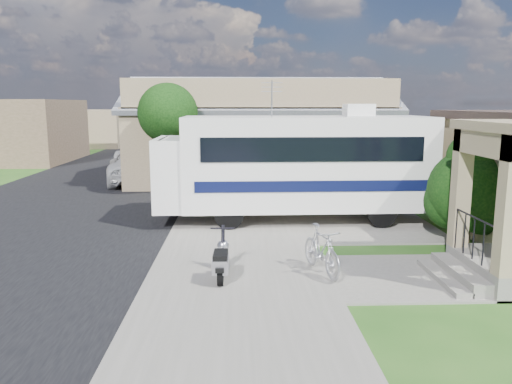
{
  "coord_description": "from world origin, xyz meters",
  "views": [
    {
      "loc": [
        -0.99,
        -11.28,
        3.75
      ],
      "look_at": [
        -0.5,
        2.5,
        1.3
      ],
      "focal_mm": 35.0,
      "sensor_mm": 36.0,
      "label": 1
    }
  ],
  "objects_px": {
    "bicycle": "(321,252)",
    "garden_hose": "(441,260)",
    "scooter": "(221,261)",
    "motorhome": "(296,163)",
    "van": "(149,149)",
    "pickup_truck": "(136,167)",
    "shrub": "(471,187)"
  },
  "relations": [
    {
      "from": "scooter",
      "to": "garden_hose",
      "type": "bearing_deg",
      "value": 11.9
    },
    {
      "from": "motorhome",
      "to": "pickup_truck",
      "type": "relative_size",
      "value": 1.59
    },
    {
      "from": "motorhome",
      "to": "garden_hose",
      "type": "bearing_deg",
      "value": -58.28
    },
    {
      "from": "van",
      "to": "garden_hose",
      "type": "distance_m",
      "value": 22.44
    },
    {
      "from": "scooter",
      "to": "bicycle",
      "type": "bearing_deg",
      "value": 8.46
    },
    {
      "from": "shrub",
      "to": "van",
      "type": "xyz_separation_m",
      "value": [
        -11.82,
        18.05,
        -0.57
      ]
    },
    {
      "from": "bicycle",
      "to": "van",
      "type": "height_order",
      "value": "van"
    },
    {
      "from": "scooter",
      "to": "van",
      "type": "height_order",
      "value": "van"
    },
    {
      "from": "motorhome",
      "to": "van",
      "type": "bearing_deg",
      "value": 114.92
    },
    {
      "from": "pickup_truck",
      "to": "motorhome",
      "type": "bearing_deg",
      "value": 117.49
    },
    {
      "from": "van",
      "to": "motorhome",
      "type": "bearing_deg",
      "value": -59.43
    },
    {
      "from": "scooter",
      "to": "bicycle",
      "type": "relative_size",
      "value": 0.87
    },
    {
      "from": "motorhome",
      "to": "shrub",
      "type": "relative_size",
      "value": 2.86
    },
    {
      "from": "shrub",
      "to": "pickup_truck",
      "type": "distance_m",
      "value": 15.78
    },
    {
      "from": "bicycle",
      "to": "garden_hose",
      "type": "distance_m",
      "value": 3.07
    },
    {
      "from": "van",
      "to": "bicycle",
      "type": "bearing_deg",
      "value": -65.51
    },
    {
      "from": "pickup_truck",
      "to": "van",
      "type": "height_order",
      "value": "van"
    },
    {
      "from": "pickup_truck",
      "to": "van",
      "type": "distance_m",
      "value": 7.02
    },
    {
      "from": "shrub",
      "to": "scooter",
      "type": "relative_size",
      "value": 1.96
    },
    {
      "from": "motorhome",
      "to": "garden_hose",
      "type": "height_order",
      "value": "motorhome"
    },
    {
      "from": "bicycle",
      "to": "garden_hose",
      "type": "height_order",
      "value": "bicycle"
    },
    {
      "from": "scooter",
      "to": "garden_hose",
      "type": "relative_size",
      "value": 3.46
    },
    {
      "from": "shrub",
      "to": "garden_hose",
      "type": "height_order",
      "value": "shrub"
    },
    {
      "from": "bicycle",
      "to": "garden_hose",
      "type": "bearing_deg",
      "value": -3.24
    },
    {
      "from": "motorhome",
      "to": "shrub",
      "type": "bearing_deg",
      "value": -32.57
    },
    {
      "from": "motorhome",
      "to": "pickup_truck",
      "type": "distance_m",
      "value": 10.79
    },
    {
      "from": "shrub",
      "to": "bicycle",
      "type": "xyz_separation_m",
      "value": [
        -4.46,
        -2.54,
        -1.01
      ]
    },
    {
      "from": "pickup_truck",
      "to": "van",
      "type": "relative_size",
      "value": 0.81
    },
    {
      "from": "garden_hose",
      "to": "motorhome",
      "type": "bearing_deg",
      "value": 122.54
    },
    {
      "from": "scooter",
      "to": "van",
      "type": "relative_size",
      "value": 0.23
    },
    {
      "from": "shrub",
      "to": "garden_hose",
      "type": "distance_m",
      "value": 2.79
    },
    {
      "from": "bicycle",
      "to": "pickup_truck",
      "type": "bearing_deg",
      "value": 100.4
    }
  ]
}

